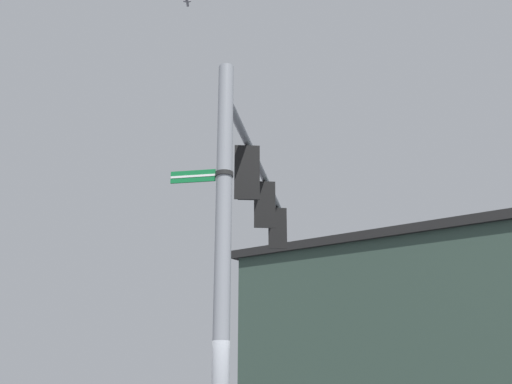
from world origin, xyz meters
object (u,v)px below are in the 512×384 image
(traffic_light_mid_inner, at_px, (264,206))
(traffic_light_mid_outer, at_px, (277,229))
(traffic_light_nearest_pole, at_px, (247,175))
(street_name_sign, at_px, (211,175))
(bird_flying, at_px, (187,1))

(traffic_light_mid_inner, relative_size, traffic_light_mid_outer, 1.00)
(traffic_light_nearest_pole, relative_size, street_name_sign, 1.17)
(traffic_light_mid_outer, bearing_deg, traffic_light_mid_inner, -103.93)
(traffic_light_mid_inner, relative_size, bird_flying, 3.94)
(street_name_sign, bearing_deg, traffic_light_mid_outer, 74.15)
(traffic_light_nearest_pole, distance_m, bird_flying, 4.86)
(traffic_light_nearest_pole, relative_size, traffic_light_mid_inner, 1.00)
(traffic_light_nearest_pole, distance_m, traffic_light_mid_inner, 2.37)
(bird_flying, bearing_deg, street_name_sign, -72.25)
(traffic_light_mid_inner, height_order, bird_flying, bird_flying)
(traffic_light_mid_inner, bearing_deg, traffic_light_nearest_pole, -103.93)
(traffic_light_nearest_pole, xyz_separation_m, traffic_light_mid_outer, (1.14, 4.60, 0.00))
(traffic_light_nearest_pole, height_order, traffic_light_mid_outer, same)
(traffic_light_nearest_pole, height_order, traffic_light_mid_inner, same)
(traffic_light_mid_inner, distance_m, bird_flying, 5.42)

